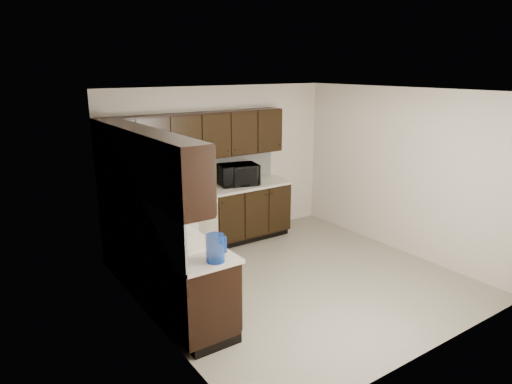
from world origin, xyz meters
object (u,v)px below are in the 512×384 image
(sink, at_px, (181,246))
(storage_bin, at_px, (172,228))
(blue_pitcher, at_px, (215,248))
(microwave, at_px, (238,175))
(toaster_oven, at_px, (165,189))

(sink, relative_size, storage_bin, 1.71)
(storage_bin, distance_m, blue_pitcher, 0.90)
(microwave, distance_m, storage_bin, 2.38)
(sink, height_order, storage_bin, sink)
(storage_bin, bearing_deg, blue_pitcher, -86.69)
(microwave, height_order, storage_bin, microwave)
(microwave, height_order, toaster_oven, microwave)
(toaster_oven, relative_size, storage_bin, 0.74)
(sink, bearing_deg, microwave, 43.12)
(microwave, relative_size, storage_bin, 1.27)
(microwave, bearing_deg, blue_pitcher, -113.18)
(toaster_oven, bearing_deg, storage_bin, -125.44)
(sink, distance_m, blue_pitcher, 0.72)
(microwave, relative_size, toaster_oven, 1.72)
(storage_bin, bearing_deg, sink, -88.86)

